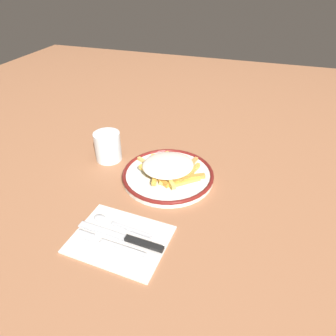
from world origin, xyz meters
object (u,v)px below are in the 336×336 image
(spoon, at_px, (112,223))
(water_glass, at_px, (108,146))
(knife, at_px, (127,239))
(fries_heap, at_px, (169,167))
(napkin, at_px, (120,238))
(fork, at_px, (109,244))
(plate, at_px, (168,175))

(spoon, height_order, water_glass, water_glass)
(spoon, bearing_deg, knife, -121.63)
(fries_heap, xyz_separation_m, knife, (-0.26, 0.01, -0.03))
(water_glass, bearing_deg, napkin, -148.85)
(fries_heap, bearing_deg, fork, 170.94)
(knife, distance_m, spoon, 0.06)
(fries_heap, bearing_deg, plate, 140.01)
(fries_heap, height_order, fork, fries_heap)
(napkin, distance_m, fork, 0.03)
(plate, height_order, fork, plate)
(spoon, relative_size, water_glass, 1.70)
(fries_heap, relative_size, fork, 1.23)
(plate, relative_size, spoon, 1.71)
(knife, relative_size, water_glass, 2.34)
(plate, xyz_separation_m, fries_heap, (0.00, -0.00, 0.03))
(fries_heap, height_order, knife, fries_heap)
(napkin, height_order, knife, knife)
(plate, distance_m, napkin, 0.26)
(plate, distance_m, knife, 0.25)
(spoon, bearing_deg, plate, -16.32)
(knife, xyz_separation_m, spoon, (0.03, 0.05, 0.00))
(plate, distance_m, water_glass, 0.21)
(napkin, bearing_deg, fork, 155.85)
(spoon, bearing_deg, fork, -159.07)
(plate, distance_m, fries_heap, 0.03)
(knife, relative_size, spoon, 1.38)
(napkin, relative_size, fork, 1.19)
(fork, relative_size, spoon, 1.16)
(fork, height_order, water_glass, water_glass)
(fries_heap, distance_m, spoon, 0.24)
(knife, bearing_deg, water_glass, 33.66)
(spoon, xyz_separation_m, water_glass, (0.26, 0.14, 0.03))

